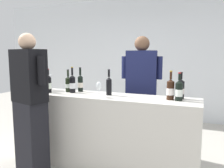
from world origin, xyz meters
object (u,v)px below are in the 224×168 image
(wine_glass, at_px, (99,86))
(person_server, at_px, (141,97))
(wine_bottle_6, at_px, (80,83))
(person_guest, at_px, (30,109))
(wine_bottle_7, at_px, (179,91))
(wine_bottle_0, at_px, (181,89))
(wine_bottle_5, at_px, (68,84))
(wine_bottle_1, at_px, (170,90))
(wine_bottle_4, at_px, (109,85))
(wine_bottle_3, at_px, (72,84))
(ice_bucket, at_px, (44,82))
(wine_bottle_2, at_px, (48,84))

(wine_glass, xyz_separation_m, person_server, (0.33, 0.75, -0.23))
(wine_bottle_6, distance_m, wine_glass, 0.50)
(person_guest, bearing_deg, wine_bottle_7, 19.26)
(wine_bottle_0, height_order, wine_bottle_5, wine_bottle_0)
(wine_bottle_1, height_order, wine_bottle_4, wine_bottle_1)
(wine_bottle_4, distance_m, person_guest, 0.98)
(wine_bottle_0, xyz_separation_m, wine_bottle_1, (-0.10, -0.09, 0.00))
(person_server, relative_size, person_guest, 1.02)
(wine_bottle_5, relative_size, wine_glass, 1.66)
(wine_bottle_3, height_order, wine_glass, wine_bottle_3)
(ice_bucket, distance_m, person_guest, 0.72)
(wine_bottle_6, xyz_separation_m, person_guest, (-0.26, -0.70, -0.24))
(wine_bottle_3, distance_m, person_guest, 0.66)
(wine_bottle_4, relative_size, wine_glass, 1.76)
(wine_bottle_0, bearing_deg, wine_bottle_7, -93.86)
(wine_bottle_4, height_order, ice_bucket, wine_bottle_4)
(wine_bottle_0, relative_size, wine_glass, 1.66)
(wine_bottle_5, bearing_deg, wine_glass, -18.61)
(wine_glass, height_order, person_server, person_server)
(wine_bottle_5, bearing_deg, wine_bottle_0, 2.41)
(wine_bottle_3, bearing_deg, wine_bottle_5, 158.78)
(wine_bottle_0, height_order, wine_bottle_4, wine_bottle_4)
(wine_bottle_1, distance_m, wine_glass, 0.84)
(wine_bottle_7, bearing_deg, wine_bottle_2, -176.54)
(wine_bottle_3, relative_size, person_guest, 0.21)
(wine_bottle_6, bearing_deg, wine_bottle_3, -113.67)
(wine_bottle_0, distance_m, wine_bottle_5, 1.49)
(wine_bottle_0, xyz_separation_m, wine_bottle_5, (-1.49, -0.06, -0.01))
(wine_bottle_1, distance_m, wine_bottle_7, 0.10)
(wine_bottle_2, xyz_separation_m, ice_bucket, (-0.20, 0.16, -0.01))
(wine_bottle_3, distance_m, person_server, 1.02)
(wine_bottle_1, bearing_deg, wine_bottle_7, -15.08)
(wine_bottle_7, bearing_deg, wine_bottle_6, 173.95)
(wine_glass, distance_m, person_guest, 0.84)
(wine_bottle_2, bearing_deg, person_server, 33.01)
(wine_bottle_3, height_order, ice_bucket, wine_bottle_3)
(person_server, bearing_deg, wine_bottle_3, -143.50)
(wine_bottle_1, bearing_deg, wine_glass, -169.12)
(wine_bottle_2, distance_m, person_guest, 0.52)
(wine_bottle_1, height_order, person_server, person_server)
(person_guest, bearing_deg, wine_glass, 32.11)
(wine_bottle_7, distance_m, person_guest, 1.71)
(ice_bucket, height_order, person_guest, person_guest)
(wine_bottle_5, xyz_separation_m, person_server, (0.89, 0.56, -0.21))
(wine_bottle_0, bearing_deg, wine_glass, -164.87)
(wine_bottle_0, bearing_deg, wine_bottle_6, 179.02)
(wine_bottle_5, height_order, person_server, person_server)
(wine_glass, bearing_deg, wine_bottle_1, 10.88)
(wine_bottle_2, xyz_separation_m, wine_bottle_6, (0.35, 0.24, 0.00))
(wine_bottle_2, xyz_separation_m, wine_bottle_3, (0.30, 0.12, 0.00))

